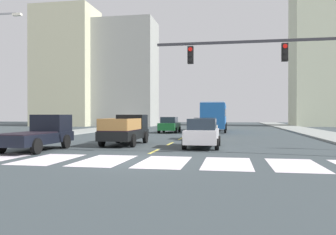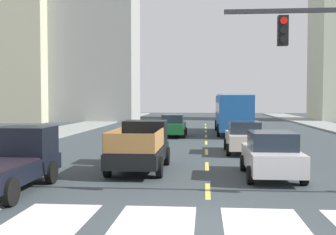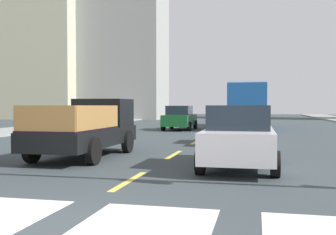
# 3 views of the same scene
# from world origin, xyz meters

# --- Properties ---
(ground_plane) EXTENTS (160.00, 160.00, 0.00)m
(ground_plane) POSITION_xyz_m (0.00, 0.00, 0.00)
(ground_plane) COLOR #363F43
(sidewalk_left) EXTENTS (3.98, 110.00, 0.15)m
(sidewalk_left) POSITION_xyz_m (-12.80, 18.00, 0.07)
(sidewalk_left) COLOR gray
(sidewalk_left) RESTS_ON ground
(crosswalk_stripe_2) EXTENTS (1.92, 3.82, 0.01)m
(crosswalk_stripe_2) POSITION_xyz_m (-3.87, 0.00, 0.00)
(crosswalk_stripe_2) COLOR silver
(crosswalk_stripe_2) RESTS_ON ground
(crosswalk_stripe_3) EXTENTS (1.92, 3.82, 0.01)m
(crosswalk_stripe_3) POSITION_xyz_m (-1.29, 0.00, 0.00)
(crosswalk_stripe_3) COLOR silver
(crosswalk_stripe_3) RESTS_ON ground
(crosswalk_stripe_4) EXTENTS (1.92, 3.82, 0.01)m
(crosswalk_stripe_4) POSITION_xyz_m (1.29, 0.00, 0.00)
(crosswalk_stripe_4) COLOR silver
(crosswalk_stripe_4) RESTS_ON ground
(lane_dash_0) EXTENTS (0.16, 2.40, 0.01)m
(lane_dash_0) POSITION_xyz_m (0.00, 4.00, 0.00)
(lane_dash_0) COLOR #D9CA4A
(lane_dash_0) RESTS_ON ground
(lane_dash_1) EXTENTS (0.16, 2.40, 0.01)m
(lane_dash_1) POSITION_xyz_m (0.00, 9.00, 0.00)
(lane_dash_1) COLOR #D9CA4A
(lane_dash_1) RESTS_ON ground
(lane_dash_2) EXTENTS (0.16, 2.40, 0.01)m
(lane_dash_2) POSITION_xyz_m (0.00, 14.00, 0.00)
(lane_dash_2) COLOR #D9CA4A
(lane_dash_2) RESTS_ON ground
(lane_dash_3) EXTENTS (0.16, 2.40, 0.01)m
(lane_dash_3) POSITION_xyz_m (0.00, 19.00, 0.00)
(lane_dash_3) COLOR #D9CA4A
(lane_dash_3) RESTS_ON ground
(lane_dash_4) EXTENTS (0.16, 2.40, 0.01)m
(lane_dash_4) POSITION_xyz_m (0.00, 24.00, 0.00)
(lane_dash_4) COLOR #D9CA4A
(lane_dash_4) RESTS_ON ground
(lane_dash_5) EXTENTS (0.16, 2.40, 0.01)m
(lane_dash_5) POSITION_xyz_m (0.00, 29.00, 0.00)
(lane_dash_5) COLOR #D9CA4A
(lane_dash_5) RESTS_ON ground
(lane_dash_6) EXTENTS (0.16, 2.40, 0.01)m
(lane_dash_6) POSITION_xyz_m (0.00, 34.00, 0.00)
(lane_dash_6) COLOR #D9CA4A
(lane_dash_6) RESTS_ON ground
(lane_dash_7) EXTENTS (0.16, 2.40, 0.01)m
(lane_dash_7) POSITION_xyz_m (0.00, 39.00, 0.00)
(lane_dash_7) COLOR #D9CA4A
(lane_dash_7) RESTS_ON ground
(pickup_stakebed) EXTENTS (2.18, 5.20, 1.96)m
(pickup_stakebed) POSITION_xyz_m (-2.75, 8.10, 0.94)
(pickup_stakebed) COLOR black
(pickup_stakebed) RESTS_ON ground
(pickup_dark) EXTENTS (2.18, 5.20, 1.96)m
(pickup_dark) POSITION_xyz_m (-6.36, 3.64, 0.92)
(pickup_dark) COLOR black
(pickup_dark) RESTS_ON ground
(city_bus) EXTENTS (2.72, 10.80, 3.32)m
(city_bus) POSITION_xyz_m (2.20, 26.51, 1.95)
(city_bus) COLOR #1A5094
(city_bus) RESTS_ON ground
(sedan_near_right) EXTENTS (2.02, 4.40, 1.72)m
(sedan_near_right) POSITION_xyz_m (2.02, 13.75, 0.86)
(sedan_near_right) COLOR beige
(sedan_near_right) RESTS_ON ground
(sedan_near_left) EXTENTS (2.02, 4.40, 1.72)m
(sedan_near_left) POSITION_xyz_m (-2.53, 23.23, 0.86)
(sedan_near_left) COLOR #165526
(sedan_near_left) RESTS_ON ground
(sedan_mid) EXTENTS (2.02, 4.40, 1.72)m
(sedan_mid) POSITION_xyz_m (2.36, 6.51, 0.86)
(sedan_mid) COLOR silver
(sedan_mid) RESTS_ON ground
(block_mid_left) EXTENTS (11.55, 7.09, 18.53)m
(block_mid_left) POSITION_xyz_m (-14.78, 45.43, 9.27)
(block_mid_left) COLOR gray
(block_mid_left) RESTS_ON ground
(block_mid_right) EXTENTS (10.28, 7.59, 20.71)m
(block_mid_right) POSITION_xyz_m (-24.57, 43.38, 10.35)
(block_mid_right) COLOR #B8B796
(block_mid_right) RESTS_ON ground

